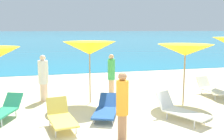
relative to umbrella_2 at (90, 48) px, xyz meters
name	(u,v)px	position (x,y,z in m)	size (l,w,h in m)	color
ground_plane	(70,76)	(-0.06, 6.53, -2.13)	(50.00, 100.00, 0.30)	beige
ocean_water	(45,33)	(-0.06, 226.36, -1.97)	(650.00, 440.00, 0.02)	teal
umbrella_2	(90,48)	(0.00, 0.00, 0.00)	(2.02, 2.02, 2.21)	#9E7F59
umbrella_3	(185,50)	(3.21, -0.93, -0.06)	(2.10, 2.10, 2.12)	#9E7F59
lounge_chair_0	(61,116)	(-1.18, -2.23, -1.66)	(0.80, 1.45, 0.72)	#D8BF4C
lounge_chair_2	(4,109)	(-2.74, -1.15, -1.66)	(1.07, 1.57, 0.66)	#268C66
lounge_chair_4	(106,109)	(0.19, -1.68, -1.72)	(1.15, 1.69, 0.58)	#1E478C
lounge_chair_7	(180,110)	(2.22, -2.48, -1.66)	(1.21, 1.68, 0.74)	white
lounge_chair_8	(211,88)	(4.85, -0.22, -1.68)	(0.56, 1.56, 0.67)	white
beachgoer_0	(122,104)	(0.18, -3.38, -1.10)	(0.29, 0.29, 1.65)	#A3704C
beachgoer_1	(43,77)	(-1.61, 0.70, -1.08)	(0.37, 0.37, 1.71)	beige
beachgoer_2	(111,73)	(1.03, 0.91, -1.09)	(0.29, 0.29, 1.66)	#DBAA84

